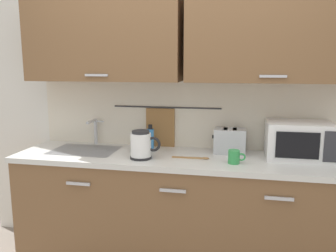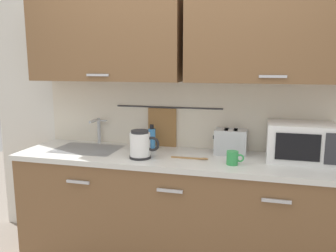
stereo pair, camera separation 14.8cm
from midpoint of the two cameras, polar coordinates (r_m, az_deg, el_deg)
name	(u,v)px [view 2 (the right image)]	position (r m, az deg, el deg)	size (l,w,h in m)	color
counter_unit	(179,211)	(2.75, 3.36, -13.96)	(2.53, 0.64, 0.90)	brown
back_wall_assembly	(187,72)	(2.74, 4.79, 8.95)	(3.70, 0.41, 2.50)	silver
sink_faucet	(98,127)	(3.02, -10.17, -0.21)	(0.09, 0.17, 0.22)	#B2B5BA
microwave	(300,142)	(2.65, 22.61, -2.47)	(0.46, 0.35, 0.27)	white
electric_kettle	(141,145)	(2.52, -2.88, -3.12)	(0.23, 0.16, 0.21)	black
dish_soap_bottle	(152,138)	(2.82, -1.20, -1.96)	(0.06, 0.06, 0.20)	#3F8CD8
mug_near_sink	(139,145)	(2.74, -3.35, -3.18)	(0.12, 0.08, 0.09)	black
toaster	(231,142)	(2.70, 11.91, -2.54)	(0.26, 0.17, 0.19)	#B7BABF
mug_by_kettle	(233,158)	(2.42, 12.43, -5.19)	(0.12, 0.08, 0.09)	green
wooden_spoon	(194,158)	(2.52, 6.05, -5.36)	(0.28, 0.04, 0.01)	#9E7042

